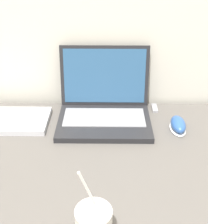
% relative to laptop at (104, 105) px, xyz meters
% --- Properties ---
extents(laptop, '(0.33, 0.28, 0.25)m').
position_rel_laptop_xyz_m(laptop, '(0.00, 0.00, 0.00)').
color(laptop, '#232326').
rests_on(laptop, desk).
extents(drink_cup, '(0.08, 0.08, 0.22)m').
position_rel_laptop_xyz_m(drink_cup, '(-0.02, -0.53, -0.01)').
color(drink_cup, silver).
rests_on(drink_cup, desk).
extents(computer_mouse, '(0.05, 0.10, 0.04)m').
position_rel_laptop_xyz_m(computer_mouse, '(0.26, -0.07, -0.04)').
color(computer_mouse, white).
rests_on(computer_mouse, desk).
extents(usb_stick, '(0.02, 0.06, 0.01)m').
position_rel_laptop_xyz_m(usb_stick, '(0.20, 0.07, -0.05)').
color(usb_stick, '#99999E').
rests_on(usb_stick, desk).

